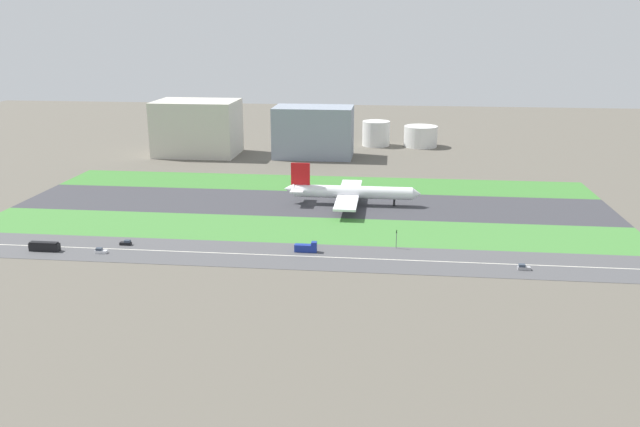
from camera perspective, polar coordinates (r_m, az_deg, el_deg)
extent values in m
plane|color=#5B564C|center=(308.05, -0.68, 0.87)|extent=(800.00, 800.00, 0.00)
cube|color=#38383D|center=(308.04, -0.68, 0.88)|extent=(280.00, 46.00, 0.10)
cube|color=#3D7A33|center=(347.46, 0.15, 2.67)|extent=(280.00, 36.00, 0.10)
cube|color=#427F38|center=(269.09, -1.74, -1.43)|extent=(280.00, 36.00, 0.10)
cube|color=#4C4C4F|center=(239.16, -2.82, -3.76)|extent=(280.00, 28.00, 0.10)
cube|color=silver|center=(239.14, -2.82, -3.75)|extent=(266.00, 0.50, 0.01)
cylinder|color=white|center=(304.73, 2.93, 1.91)|extent=(56.00, 6.00, 6.00)
cone|color=white|center=(304.52, 8.57, 1.73)|extent=(4.00, 5.70, 5.70)
cone|color=white|center=(307.77, -2.75, 2.21)|extent=(5.00, 5.40, 5.40)
cube|color=red|center=(305.28, -1.75, 3.49)|extent=(9.00, 0.80, 11.00)
cube|color=white|center=(307.05, -1.92, 2.22)|extent=(6.00, 16.00, 0.60)
cube|color=white|center=(319.66, 2.74, 2.37)|extent=(10.00, 26.00, 1.00)
cylinder|color=gray|center=(314.34, 2.84, 1.72)|extent=(5.00, 3.20, 3.20)
cube|color=white|center=(290.70, 2.35, 0.96)|extent=(10.00, 26.00, 1.00)
cylinder|color=gray|center=(296.99, 2.62, 0.85)|extent=(5.00, 3.20, 3.20)
cylinder|color=black|center=(305.44, 6.59, 0.96)|extent=(1.00, 1.00, 3.20)
cylinder|color=black|center=(309.53, 2.22, 1.26)|extent=(1.00, 1.00, 3.20)
cylinder|color=black|center=(302.79, 2.12, 0.92)|extent=(1.00, 1.00, 3.20)
cube|color=#99999E|center=(236.31, 17.62, -4.64)|extent=(4.40, 1.80, 1.10)
cube|color=#333D4C|center=(235.80, 17.45, -4.41)|extent=(2.20, 1.66, 0.90)
cube|color=navy|center=(242.52, -1.28, -3.09)|extent=(8.40, 2.50, 2.80)
cube|color=navy|center=(241.47, -0.53, -2.67)|extent=(2.00, 2.30, 1.20)
cube|color=silver|center=(254.88, -18.81, -3.22)|extent=(4.40, 1.80, 1.10)
cube|color=#333D4C|center=(254.90, -18.99, -3.00)|extent=(2.20, 1.66, 0.90)
cube|color=black|center=(264.72, -23.22, -2.75)|extent=(11.60, 2.50, 3.00)
cube|color=black|center=(264.25, -23.28, -2.39)|extent=(10.80, 2.30, 0.50)
cube|color=black|center=(261.33, -16.85, -2.56)|extent=(4.40, 1.80, 1.10)
cube|color=#333D4C|center=(260.71, -16.70, -2.36)|extent=(2.20, 1.66, 0.90)
cylinder|color=#4C4C51|center=(247.62, 6.78, -2.40)|extent=(0.24, 0.24, 6.00)
cube|color=black|center=(246.49, 6.80, -1.60)|extent=(0.36, 0.36, 1.20)
sphere|color=#19D826|center=(246.21, 6.81, -1.55)|extent=(0.24, 0.24, 0.24)
cube|color=beige|center=(432.62, -10.81, 7.48)|extent=(52.61, 37.72, 35.25)
cube|color=gray|center=(416.91, -0.58, 7.24)|extent=(50.21, 29.76, 32.40)
cylinder|color=silver|center=(459.67, 4.98, 7.08)|extent=(19.30, 19.30, 17.37)
cylinder|color=silver|center=(460.25, 8.90, 6.78)|extent=(23.22, 23.22, 14.45)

